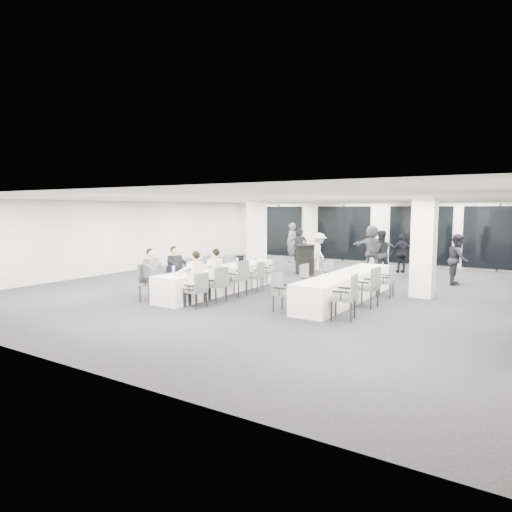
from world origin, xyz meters
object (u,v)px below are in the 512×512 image
(cocktail_table, at_px, (305,259))
(chair_main_right_far, at_px, (272,269))
(chair_main_left_near, at_px, (148,280))
(standing_guest_c, at_px, (319,249))
(standing_guest_g, at_px, (292,240))
(standing_guest_a, at_px, (300,245))
(chair_main_right_near, at_px, (198,288))
(chair_main_left_second, at_px, (172,279))
(chair_main_right_second, at_px, (218,282))
(standing_guest_d, at_px, (402,251))
(chair_side_right_near, at_px, (347,294))
(chair_side_left_mid, at_px, (309,280))
(chair_side_right_far, at_px, (388,279))
(chair_main_right_fourth, at_px, (257,274))
(chair_side_left_far, at_px, (332,274))
(standing_guest_e, at_px, (418,251))
(standing_guest_b, at_px, (380,250))
(chair_side_right_mid, at_px, (370,285))
(standing_guest_h, at_px, (458,256))
(chair_main_left_far, at_px, (232,267))
(banquet_table_side, at_px, (346,287))
(chair_main_left_fourth, at_px, (211,269))
(chair_main_right_mid, at_px, (239,276))
(ice_bucket_far, at_px, (240,260))
(banquet_table_main, at_px, (221,280))
(chair_main_left_mid, at_px, (196,271))
(chair_side_left_near, at_px, (282,290))
(ice_bucket_near, at_px, (196,267))
(standing_guest_f, at_px, (372,244))

(cocktail_table, height_order, chair_main_right_far, cocktail_table)
(chair_main_left_near, height_order, standing_guest_c, standing_guest_c)
(chair_main_right_far, relative_size, standing_guest_g, 0.48)
(standing_guest_a, height_order, standing_guest_c, standing_guest_a)
(chair_main_left_near, bearing_deg, chair_main_right_near, 81.68)
(standing_guest_g, bearing_deg, chair_main_right_near, -46.57)
(chair_main_left_second, distance_m, chair_main_right_second, 1.66)
(chair_main_right_second, xyz_separation_m, standing_guest_d, (2.59, 8.35, 0.31))
(chair_main_left_second, bearing_deg, chair_side_right_near, 76.12)
(chair_side_left_mid, relative_size, chair_side_right_far, 1.09)
(chair_main_right_fourth, relative_size, standing_guest_g, 0.44)
(chair_side_left_far, relative_size, standing_guest_e, 0.48)
(standing_guest_a, xyz_separation_m, standing_guest_c, (1.07, -0.37, -0.08))
(chair_main_right_near, height_order, standing_guest_b, standing_guest_b)
(chair_main_left_near, relative_size, chair_main_right_second, 1.06)
(chair_main_right_far, bearing_deg, chair_side_right_mid, -114.17)
(standing_guest_h, bearing_deg, chair_main_left_far, 109.12)
(standing_guest_g, relative_size, standing_guest_h, 1.09)
(banquet_table_side, bearing_deg, chair_main_left_fourth, -177.10)
(standing_guest_c, bearing_deg, chair_main_right_mid, 146.00)
(chair_side_right_near, distance_m, ice_bucket_far, 4.99)
(standing_guest_a, bearing_deg, standing_guest_h, -25.07)
(chair_main_right_near, bearing_deg, banquet_table_side, -36.19)
(chair_side_left_far, bearing_deg, standing_guest_e, 177.06)
(banquet_table_main, relative_size, standing_guest_h, 2.62)
(chair_main_left_mid, height_order, ice_bucket_far, ice_bucket_far)
(chair_main_left_mid, xyz_separation_m, standing_guest_b, (3.84, 5.93, 0.38))
(chair_main_left_far, bearing_deg, ice_bucket_far, 54.16)
(chair_side_right_far, distance_m, standing_guest_g, 8.66)
(chair_main_right_near, xyz_separation_m, chair_side_left_near, (1.96, 0.81, 0.02))
(chair_main_right_mid, distance_m, standing_guest_e, 7.39)
(ice_bucket_far, bearing_deg, chair_side_right_far, 11.51)
(chair_side_left_far, xyz_separation_m, ice_bucket_near, (-2.76, -2.99, 0.35))
(chair_main_left_fourth, distance_m, standing_guest_g, 7.35)
(chair_main_left_fourth, bearing_deg, chair_main_right_far, 107.13)
(chair_main_left_far, xyz_separation_m, chair_side_left_mid, (3.62, -1.45, 0.03))
(standing_guest_a, bearing_deg, chair_side_left_mid, -76.55)
(chair_side_right_mid, bearing_deg, chair_side_left_far, 53.24)
(standing_guest_a, bearing_deg, standing_guest_b, -24.78)
(chair_main_right_mid, xyz_separation_m, chair_side_left_near, (1.95, -0.97, -0.06))
(chair_main_left_fourth, bearing_deg, chair_main_left_mid, -14.46)
(chair_main_left_fourth, height_order, standing_guest_c, standing_guest_c)
(chair_main_left_second, bearing_deg, chair_main_left_near, -14.96)
(standing_guest_a, bearing_deg, chair_main_left_near, -107.18)
(chair_main_right_far, relative_size, standing_guest_f, 0.48)
(standing_guest_d, bearing_deg, standing_guest_a, -29.84)
(chair_main_left_near, bearing_deg, standing_guest_f, 152.24)
(chair_side_left_far, bearing_deg, chair_side_left_mid, 14.50)
(cocktail_table, xyz_separation_m, chair_side_left_mid, (2.38, -4.52, -0.00))
(banquet_table_main, xyz_separation_m, standing_guest_b, (3.00, 5.77, 0.59))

